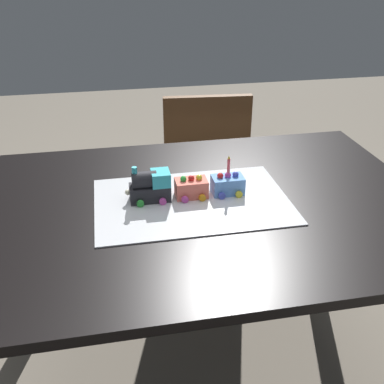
{
  "coord_description": "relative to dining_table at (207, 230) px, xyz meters",
  "views": [
    {
      "loc": [
        -0.29,
        -1.22,
        1.44
      ],
      "look_at": [
        -0.05,
        0.01,
        0.77
      ],
      "focal_mm": 42.97,
      "sensor_mm": 36.0,
      "label": 1
    }
  ],
  "objects": [
    {
      "name": "cake_board",
      "position": [
        -0.05,
        0.01,
        0.11
      ],
      "size": [
        0.6,
        0.4,
        0.0
      ],
      "primitive_type": "cube",
      "color": "silver",
      "rests_on": "dining_table"
    },
    {
      "name": "cake_car_gondola_coral",
      "position": [
        -0.05,
        0.04,
        0.14
      ],
      "size": [
        0.1,
        0.08,
        0.07
      ],
      "color": "#F27260",
      "rests_on": "cake_board"
    },
    {
      "name": "dining_table",
      "position": [
        0.0,
        0.0,
        0.0
      ],
      "size": [
        1.4,
        1.0,
        0.74
      ],
      "color": "black",
      "rests_on": "ground"
    },
    {
      "name": "birthday_candle",
      "position": [
        0.07,
        0.04,
        0.21
      ],
      "size": [
        0.01,
        0.01,
        0.06
      ],
      "color": "#F24C59",
      "rests_on": "cake_car_caboose_sky_blue"
    },
    {
      "name": "chair",
      "position": [
        0.17,
        0.83,
        -0.16
      ],
      "size": [
        0.43,
        0.43,
        0.86
      ],
      "rotation": [
        0.0,
        0.0,
        3.06
      ],
      "color": "brown",
      "rests_on": "ground"
    },
    {
      "name": "cake_locomotive",
      "position": [
        -0.17,
        0.04,
        0.16
      ],
      "size": [
        0.14,
        0.08,
        0.12
      ],
      "color": "#232328",
      "rests_on": "cake_board"
    },
    {
      "name": "ground_plane",
      "position": [
        0.0,
        0.0,
        -0.63
      ],
      "size": [
        8.0,
        8.0,
        0.0
      ],
      "primitive_type": "plane",
      "color": "gray"
    },
    {
      "name": "cake_car_caboose_sky_blue",
      "position": [
        0.07,
        0.04,
        0.14
      ],
      "size": [
        0.1,
        0.08,
        0.07
      ],
      "color": "#669EEA",
      "rests_on": "cake_board"
    }
  ]
}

